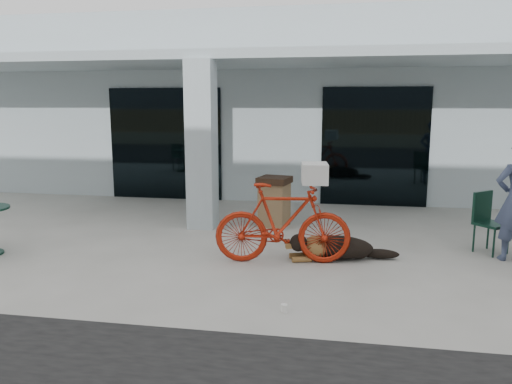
% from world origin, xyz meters
% --- Properties ---
extents(ground, '(80.00, 80.00, 0.00)m').
position_xyz_m(ground, '(0.00, 0.00, 0.00)').
color(ground, '#B6B4AB').
rests_on(ground, ground).
extents(building, '(22.00, 7.00, 4.50)m').
position_xyz_m(building, '(0.00, 8.50, 2.25)').
color(building, '#A5B5BB').
rests_on(building, ground).
extents(storefront_glass_left, '(2.80, 0.06, 2.70)m').
position_xyz_m(storefront_glass_left, '(-3.20, 4.98, 1.35)').
color(storefront_glass_left, black).
rests_on(storefront_glass_left, ground).
extents(storefront_glass_right, '(2.40, 0.06, 2.70)m').
position_xyz_m(storefront_glass_right, '(1.80, 4.98, 1.35)').
color(storefront_glass_right, black).
rests_on(storefront_glass_right, ground).
extents(column, '(0.50, 0.50, 3.12)m').
position_xyz_m(column, '(-1.50, 2.30, 1.56)').
color(column, '#A5B5BB').
rests_on(column, ground).
extents(overhang, '(22.00, 2.80, 0.18)m').
position_xyz_m(overhang, '(0.00, 3.60, 3.21)').
color(overhang, '#A5B5BB').
rests_on(overhang, column).
extents(bicycle, '(2.05, 0.79, 1.20)m').
position_xyz_m(bicycle, '(0.26, 0.40, 0.60)').
color(bicycle, '#AB220D').
rests_on(bicycle, ground).
extents(laundry_basket, '(0.42, 0.53, 0.29)m').
position_xyz_m(laundry_basket, '(0.71, 0.45, 1.34)').
color(laundry_basket, white).
rests_on(laundry_basket, bicycle).
extents(dog, '(1.33, 0.79, 0.42)m').
position_xyz_m(dog, '(1.04, 0.70, 0.21)').
color(dog, black).
rests_on(dog, ground).
extents(cup_near_dog, '(0.09, 0.09, 0.09)m').
position_xyz_m(cup_near_dog, '(0.50, -1.38, 0.05)').
color(cup_near_dog, white).
rests_on(cup_near_dog, ground).
extents(cafe_chair_far_a, '(0.64, 0.64, 0.96)m').
position_xyz_m(cafe_chair_far_a, '(3.44, 1.45, 0.48)').
color(cafe_chair_far_a, '#113226').
rests_on(cafe_chair_far_a, ground).
extents(trash_receptacle, '(0.67, 0.67, 0.96)m').
position_xyz_m(trash_receptacle, '(-0.17, 2.61, 0.48)').
color(trash_receptacle, brown).
rests_on(trash_receptacle, ground).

